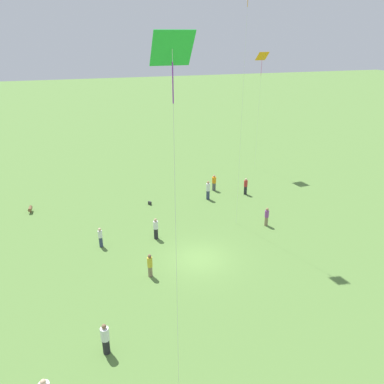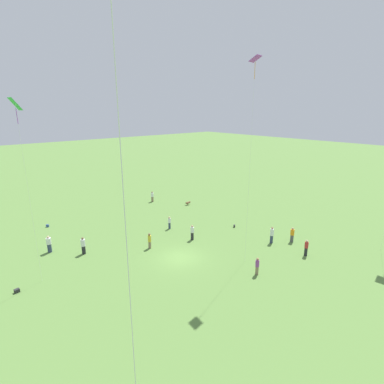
{
  "view_description": "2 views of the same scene",
  "coord_description": "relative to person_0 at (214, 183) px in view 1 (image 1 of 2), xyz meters",
  "views": [
    {
      "loc": [
        7.04,
        21.72,
        14.96
      ],
      "look_at": [
        -0.44,
        -3.35,
        3.8
      ],
      "focal_mm": 35.0,
      "sensor_mm": 36.0,
      "label": 1
    },
    {
      "loc": [
        -20.96,
        16.72,
        14.25
      ],
      "look_at": [
        0.72,
        -2.23,
        6.21
      ],
      "focal_mm": 28.0,
      "sensor_mm": 36.0,
      "label": 2
    }
  ],
  "objects": [
    {
      "name": "person_7",
      "position": [
        7.68,
        7.95,
        0.04
      ],
      "size": [
        0.5,
        0.5,
        1.75
      ],
      "rotation": [
        0.0,
        0.0,
        4.31
      ],
      "color": "#232328",
      "rests_on": "ground_plane"
    },
    {
      "name": "person_0",
      "position": [
        0.0,
        0.0,
        0.0
      ],
      "size": [
        0.5,
        0.5,
        1.69
      ],
      "rotation": [
        0.0,
        0.0,
        3.38
      ],
      "color": "#4C4C51",
      "rests_on": "ground_plane"
    },
    {
      "name": "person_4",
      "position": [
        1.32,
        1.95,
        0.11
      ],
      "size": [
        0.49,
        0.49,
        1.88
      ],
      "rotation": [
        0.0,
        0.0,
        5.06
      ],
      "color": "#333D5B",
      "rests_on": "ground_plane"
    },
    {
      "name": "dog_0",
      "position": [
        17.61,
        0.08,
        -0.47
      ],
      "size": [
        0.34,
        0.84,
        0.54
      ],
      "rotation": [
        0.0,
        0.0,
        3.09
      ],
      "color": "brown",
      "rests_on": "ground_plane"
    },
    {
      "name": "person_5",
      "position": [
        9.04,
        12.72,
        0.02
      ],
      "size": [
        0.36,
        0.36,
        1.69
      ],
      "rotation": [
        0.0,
        0.0,
        4.67
      ],
      "color": "#847056",
      "rests_on": "ground_plane"
    },
    {
      "name": "ground_plane",
      "position": [
        5.28,
        11.67,
        -0.83
      ],
      "size": [
        240.0,
        240.0,
        0.0
      ],
      "primitive_type": "plane",
      "color": "#5B843D"
    },
    {
      "name": "person_6",
      "position": [
        12.38,
        18.49,
        0.06
      ],
      "size": [
        0.46,
        0.46,
        1.81
      ],
      "rotation": [
        0.0,
        0.0,
        3.07
      ],
      "color": "#232328",
      "rests_on": "ground_plane"
    },
    {
      "name": "kite_8",
      "position": [
        9.82,
        23.19,
        13.26
      ],
      "size": [
        1.13,
        0.71,
        15.04
      ],
      "rotation": [
        0.0,
        0.0,
        5.53
      ],
      "color": "green",
      "rests_on": "ground_plane"
    },
    {
      "name": "person_9",
      "position": [
        -1.63,
        8.45,
        -0.01
      ],
      "size": [
        0.45,
        0.45,
        1.62
      ],
      "rotation": [
        0.0,
        0.0,
        2.67
      ],
      "color": "#847056",
      "rests_on": "ground_plane"
    },
    {
      "name": "picnic_bag_1",
      "position": [
        6.99,
        1.58,
        -0.68
      ],
      "size": [
        0.32,
        0.36,
        0.31
      ],
      "rotation": [
        0.0,
        0.0,
        2.14
      ],
      "color": "#262628",
      "rests_on": "ground_plane"
    },
    {
      "name": "person_3",
      "position": [
        11.92,
        7.95,
        -0.02
      ],
      "size": [
        0.44,
        0.44,
        1.59
      ],
      "rotation": [
        0.0,
        0.0,
        5.27
      ],
      "color": "#333D5B",
      "rests_on": "ground_plane"
    },
    {
      "name": "person_1",
      "position": [
        -2.68,
        1.87,
        0.03
      ],
      "size": [
        0.45,
        0.45,
        1.71
      ],
      "rotation": [
        0.0,
        0.0,
        5.04
      ],
      "color": "#232328",
      "rests_on": "ground_plane"
    },
    {
      "name": "kite_1",
      "position": [
        -7.17,
        -5.43,
        11.45
      ],
      "size": [
        1.3,
        0.98,
        13.08
      ],
      "rotation": [
        0.0,
        0.0,
        5.58
      ],
      "color": "orange",
      "rests_on": "ground_plane"
    }
  ]
}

